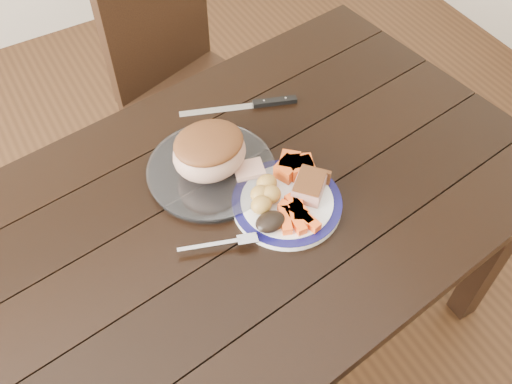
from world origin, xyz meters
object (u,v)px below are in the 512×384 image
carving_knife (260,104)px  chair_far (185,77)px  dining_table (224,236)px  serving_platter (211,172)px  fork (224,243)px  roast_joint (210,153)px  dinner_plate (287,203)px  pork_slice (309,187)px

carving_knife → chair_far: bearing=113.7°
dining_table → serving_platter: bearing=73.7°
chair_far → fork: chair_far is taller
carving_knife → roast_joint: bearing=-126.3°
serving_platter → dinner_plate: bearing=-58.6°
roast_joint → carving_knife: bearing=33.3°
pork_slice → carving_knife: (0.06, 0.33, -0.03)m
chair_far → fork: bearing=54.3°
chair_far → dinner_plate: (-0.09, -0.79, 0.23)m
pork_slice → fork: size_ratio=0.48×
chair_far → carving_knife: (0.03, -0.46, 0.23)m
serving_platter → roast_joint: roast_joint is taller
serving_platter → roast_joint: 0.07m
fork → roast_joint: bearing=89.3°
roast_joint → chair_far: bearing=71.9°
chair_far → serving_platter: 0.69m
dining_table → roast_joint: (0.03, 0.12, 0.17)m
chair_far → pork_slice: size_ratio=11.12×
pork_slice → carving_knife: 0.34m
fork → roast_joint: size_ratio=0.98×
serving_platter → carving_knife: bearing=33.3°
roast_joint → dinner_plate: bearing=-58.6°
chair_far → dinner_plate: 0.83m
dining_table → dinner_plate: 0.18m
dining_table → chair_far: 0.78m
dining_table → roast_joint: bearing=73.7°
pork_slice → carving_knife: size_ratio=0.27×
roast_joint → dining_table: bearing=-106.3°
fork → pork_slice: bearing=25.5°
dinner_plate → fork: (-0.18, -0.03, 0.01)m
dinner_plate → fork: size_ratio=1.48×
chair_far → dinner_plate: bearing=66.1°
serving_platter → dining_table: bearing=-106.3°
dinner_plate → roast_joint: bearing=121.4°
serving_platter → roast_joint: (0.00, 0.00, 0.07)m
chair_far → pork_slice: chair_far is taller
dinner_plate → serving_platter: 0.21m
pork_slice → carving_knife: pork_slice is taller
roast_joint → fork: bearing=-110.0°
dinner_plate → carving_knife: (0.12, 0.33, -0.00)m
dining_table → roast_joint: size_ratio=9.58×
dinner_plate → fork: 0.19m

